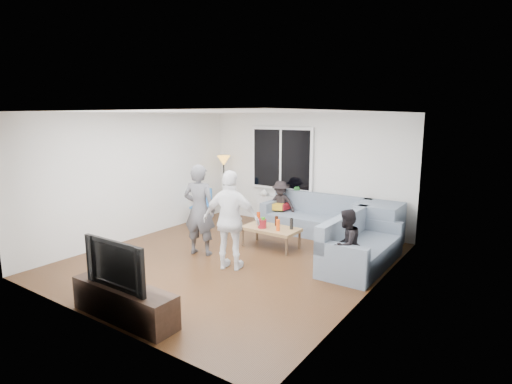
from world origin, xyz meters
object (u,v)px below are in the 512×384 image
Objects in this scene: floor_lamp at (224,187)px; player_right at (231,221)px; spectator_right at (346,245)px; television at (122,262)px; side_chair at (201,207)px; player_left at (200,210)px; coffee_table at (271,237)px; tv_console at (124,302)px; sofa_right_section at (362,242)px; sofa_back_section at (314,215)px; spectator_back at (280,205)px.

player_right reaches higher than floor_lamp.
floor_lamp is at bearing -106.32° from spectator_right.
television is (2.25, -4.82, -0.03)m from floor_lamp.
side_chair is 0.51× the size of player_left.
tv_console reaches higher than coffee_table.
sofa_right_section is at bearing -17.85° from floor_lamp.
side_chair is (-4.07, 0.44, 0.01)m from sofa_right_section.
player_right is at bearing -49.30° from floor_lamp.
floor_lamp reaches higher than coffee_table.
player_left is at bearing 109.98° from television.
player_left is at bearing 109.98° from tv_console.
sofa_back_section reaches higher than coffee_table.
spectator_right reaches higher than television.
spectator_right is at bearing -180.00° from sofa_right_section.
side_chair is (-2.25, 0.48, 0.23)m from coffee_table.
spectator_right is at bearing 171.97° from player_left.
player_left is 1.49× the size of spectator_right.
spectator_back is at bearing 96.95° from tv_console.
spectator_back is 0.68× the size of tv_console.
spectator_right is (1.82, -0.70, 0.37)m from coffee_table.
coffee_table is 1.50m from spectator_back.
sofa_right_section is 2.94m from player_left.
player_left is 2.73m from spectator_right.
coffee_table is at bearing -145.06° from player_left.
player_right is (2.31, -2.69, 0.05)m from floor_lamp.
coffee_table is 0.71× the size of floor_lamp.
player_left is 0.97m from player_right.
sofa_right_section is 1.87× the size of television.
player_right is 1.53× the size of spectator_back.
television is at bearing 0.00° from tv_console.
coffee_table is 0.66× the size of player_right.
coffee_table is 1.48m from player_right.
spectator_back is at bearing 113.79° from coffee_table.
sofa_back_section is 1.36× the size of player_left.
player_right is at bearing -88.52° from spectator_back.
floor_lamp reaches higher than sofa_back_section.
player_left reaches higher than spectator_back.
spectator_back reaches higher than tv_console.
sofa_right_section is 1.77× the size of spectator_right.
side_chair is at bearing -90.00° from floor_lamp.
sofa_right_section is 1.82× the size of coffee_table.
sofa_right_section is 1.19× the size of player_left.
side_chair is (-2.54, -0.82, 0.01)m from sofa_back_section.
player_left reaches higher than spectator_right.
player_left is 1.01× the size of player_right.
television reaches higher than coffee_table.
spectator_back is at bearing 61.80° from sofa_right_section.
sofa_right_section is (1.53, -1.26, 0.00)m from sofa_back_section.
tv_console is at bearing 70.67° from player_right.
side_chair is 4.55m from tv_console.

